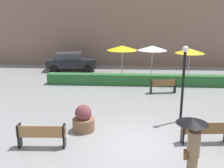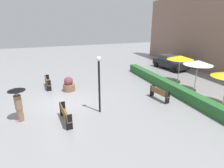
% 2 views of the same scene
% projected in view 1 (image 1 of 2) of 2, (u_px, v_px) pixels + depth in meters
% --- Properties ---
extents(ground_plane, '(60.00, 60.00, 0.00)m').
position_uv_depth(ground_plane, '(137.00, 140.00, 10.74)').
color(ground_plane, gray).
extents(bench_back_row, '(1.69, 0.64, 0.88)m').
position_uv_depth(bench_back_row, '(163.00, 85.00, 16.83)').
color(bench_back_row, brown).
rests_on(bench_back_row, ground).
extents(bench_near_right, '(1.86, 0.50, 0.89)m').
position_uv_depth(bench_near_right, '(205.00, 131.00, 10.33)').
color(bench_near_right, brown).
rests_on(bench_near_right, ground).
extents(bench_near_left, '(1.82, 0.43, 0.91)m').
position_uv_depth(bench_near_left, '(41.00, 134.00, 9.99)').
color(bench_near_left, '#9E7242').
rests_on(bench_near_left, ground).
extents(pedestrian_with_umbrella, '(0.94, 0.94, 1.98)m').
position_uv_depth(pedestrian_with_umbrella, '(193.00, 141.00, 7.92)').
color(pedestrian_with_umbrella, '#8C6B4C').
rests_on(pedestrian_with_umbrella, ground).
extents(planter_pot, '(0.95, 0.95, 1.16)m').
position_uv_depth(planter_pot, '(83.00, 120.00, 11.46)').
color(planter_pot, brown).
rests_on(planter_pot, ground).
extents(lamp_post, '(0.28, 0.28, 3.52)m').
position_uv_depth(lamp_post, '(184.00, 76.00, 12.03)').
color(lamp_post, black).
rests_on(lamp_post, ground).
extents(patio_umbrella_yellow, '(2.30, 2.30, 2.51)m').
position_uv_depth(patio_umbrella_yellow, '(122.00, 48.00, 20.21)').
color(patio_umbrella_yellow, silver).
rests_on(patio_umbrella_yellow, ground).
extents(patio_umbrella_white, '(2.17, 2.17, 2.55)m').
position_uv_depth(patio_umbrella_white, '(152.00, 48.00, 19.88)').
color(patio_umbrella_white, silver).
rests_on(patio_umbrella_white, ground).
extents(patio_umbrella_yellow_far, '(2.12, 2.12, 2.37)m').
position_uv_depth(patio_umbrella_yellow_far, '(190.00, 51.00, 19.65)').
color(patio_umbrella_yellow_far, silver).
rests_on(patio_umbrella_yellow_far, ground).
extents(hedge_strip, '(12.59, 0.70, 0.75)m').
position_uv_depth(hedge_strip, '(137.00, 80.00, 18.72)').
color(hedge_strip, '#28602D').
rests_on(hedge_strip, ground).
extents(building_facade, '(28.00, 1.20, 8.13)m').
position_uv_depth(building_facade, '(133.00, 22.00, 25.11)').
color(building_facade, '#846656').
rests_on(building_facade, ground).
extents(parked_car, '(4.41, 2.45, 1.57)m').
position_uv_depth(parked_car, '(71.00, 61.00, 23.29)').
color(parked_car, black).
rests_on(parked_car, ground).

